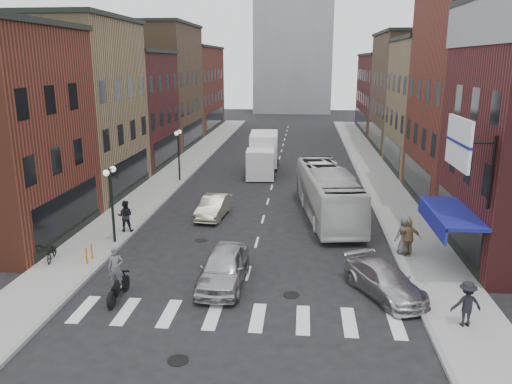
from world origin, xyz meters
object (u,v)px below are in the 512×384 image
(sedan_left_near, at_px, (223,267))
(ped_right_b, at_px, (409,238))
(box_truck, at_px, (263,154))
(ped_left_solo, at_px, (125,216))
(billboard_sign, at_px, (461,144))
(curb_car, at_px, (385,281))
(transit_bus, at_px, (328,193))
(ped_right_a, at_px, (467,304))
(ped_right_c, at_px, (405,235))
(streetlamp_near, at_px, (111,191))
(bike_rack, at_px, (89,253))
(streetlamp_far, at_px, (178,146))
(sedan_left_far, at_px, (214,207))
(parked_bicycle, at_px, (52,252))
(motorcycle_rider, at_px, (117,276))

(sedan_left_near, bearing_deg, ped_right_b, 24.71)
(box_truck, distance_m, ped_left_solo, 17.49)
(billboard_sign, xyz_separation_m, curb_car, (-2.78, -1.14, -5.50))
(sedan_left_near, height_order, curb_car, sedan_left_near)
(transit_bus, relative_size, ped_right_a, 6.44)
(ped_right_c, bearing_deg, ped_right_a, 81.86)
(streetlamp_near, distance_m, bike_rack, 3.59)
(streetlamp_far, distance_m, ped_right_b, 20.92)
(streetlamp_far, height_order, bike_rack, streetlamp_far)
(transit_bus, xyz_separation_m, curb_car, (1.91, -10.58, -0.89))
(sedan_left_near, xyz_separation_m, curb_car, (6.74, -0.38, -0.16))
(sedan_left_far, xyz_separation_m, parked_bicycle, (-6.39, -7.89, -0.10))
(motorcycle_rider, distance_m, curb_car, 10.85)
(box_truck, bearing_deg, transit_bus, -70.70)
(streetlamp_far, distance_m, curb_car, 22.96)
(box_truck, distance_m, transit_bus, 13.08)
(ped_right_b, bearing_deg, parked_bicycle, 9.79)
(parked_bicycle, height_order, ped_right_b, ped_right_b)
(sedan_left_far, bearing_deg, ped_right_a, -41.48)
(streetlamp_near, distance_m, ped_right_c, 14.91)
(bike_rack, distance_m, ped_left_solo, 4.45)
(box_truck, bearing_deg, streetlamp_near, -112.42)
(parked_bicycle, height_order, ped_right_c, ped_right_c)
(billboard_sign, bearing_deg, sedan_left_far, 143.28)
(ped_left_solo, relative_size, ped_right_a, 1.04)
(billboard_sign, height_order, ped_right_b, billboard_sign)
(sedan_left_far, height_order, parked_bicycle, sedan_left_far)
(streetlamp_far, relative_size, sedan_left_near, 0.88)
(billboard_sign, xyz_separation_m, sedan_left_far, (-11.64, 8.68, -5.47))
(bike_rack, distance_m, sedan_left_near, 6.85)
(ped_right_b, bearing_deg, motorcycle_rider, 26.46)
(parked_bicycle, relative_size, ped_right_b, 0.84)
(streetlamp_far, bearing_deg, sedan_left_far, -63.75)
(streetlamp_near, distance_m, box_truck, 19.14)
(streetlamp_far, height_order, ped_right_c, streetlamp_far)
(box_truck, xyz_separation_m, ped_right_b, (8.63, -18.57, -0.55))
(streetlamp_near, xyz_separation_m, streetlamp_far, (0.00, 14.00, 0.00))
(sedan_left_near, xyz_separation_m, sedan_left_far, (-2.12, 9.44, -0.13))
(ped_right_c, bearing_deg, box_truck, -80.38)
(bike_rack, relative_size, sedan_left_near, 0.17)
(curb_car, xyz_separation_m, ped_right_c, (1.59, 4.44, 0.50))
(ped_right_b, bearing_deg, curb_car, 69.71)
(ped_right_b, bearing_deg, bike_rack, 10.64)
(sedan_left_near, bearing_deg, ped_right_c, 26.95)
(streetlamp_far, distance_m, ped_right_c, 20.59)
(streetlamp_near, bearing_deg, box_truck, 70.71)
(sedan_left_far, relative_size, parked_bicycle, 2.58)
(motorcycle_rider, xyz_separation_m, ped_right_c, (12.34, 5.88, 0.07))
(ped_right_a, bearing_deg, curb_car, -52.82)
(motorcycle_rider, relative_size, transit_bus, 0.21)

